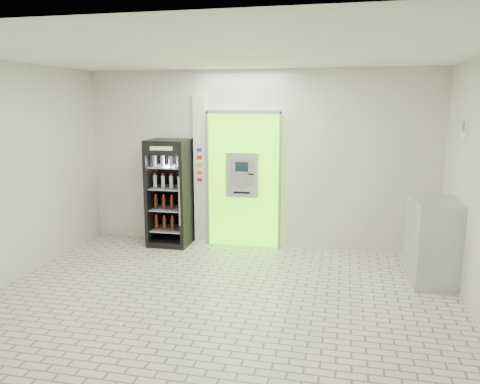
% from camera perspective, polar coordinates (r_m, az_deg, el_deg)
% --- Properties ---
extents(ground, '(6.00, 6.00, 0.00)m').
position_cam_1_polar(ground, '(6.01, -2.65, -13.27)').
color(ground, beige).
rests_on(ground, ground).
extents(room_shell, '(6.00, 6.00, 6.00)m').
position_cam_1_polar(room_shell, '(5.52, -2.81, 4.45)').
color(room_shell, beige).
rests_on(room_shell, ground).
extents(atm_assembly, '(1.30, 0.24, 2.33)m').
position_cam_1_polar(atm_assembly, '(7.98, 0.46, 1.63)').
color(atm_assembly, '#5FEE08').
rests_on(atm_assembly, ground).
extents(pillar, '(0.22, 0.11, 2.60)m').
position_cam_1_polar(pillar, '(8.19, -4.83, 2.74)').
color(pillar, silver).
rests_on(pillar, ground).
extents(beverage_cooler, '(0.70, 0.66, 1.83)m').
position_cam_1_polar(beverage_cooler, '(8.18, -8.55, -0.33)').
color(beverage_cooler, black).
rests_on(beverage_cooler, ground).
extents(steel_cabinet, '(0.65, 0.91, 1.16)m').
position_cam_1_polar(steel_cabinet, '(6.98, 22.46, -5.56)').
color(steel_cabinet, '#ACAFB4').
rests_on(steel_cabinet, ground).
extents(exit_sign, '(0.02, 0.22, 0.26)m').
position_cam_1_polar(exit_sign, '(6.86, 25.68, 7.02)').
color(exit_sign, white).
rests_on(exit_sign, room_shell).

